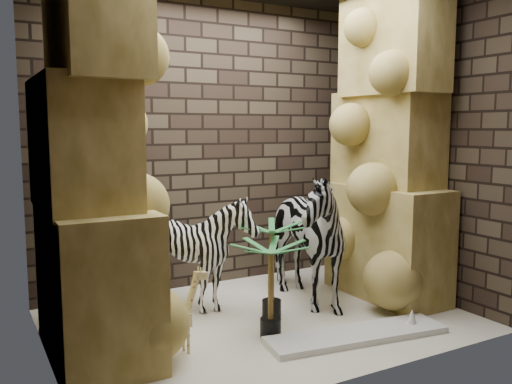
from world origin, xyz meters
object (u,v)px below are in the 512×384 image
giraffe_toy (176,313)px  palm_back (271,289)px  zebra_right (297,225)px  zebra_left (199,258)px  palm_front (272,269)px  surfboard (357,335)px

giraffe_toy → palm_back: palm_back is taller
zebra_right → zebra_left: 0.98m
zebra_right → palm_front: size_ratio=1.74×
zebra_left → giraffe_toy: (-0.53, -0.83, -0.17)m
zebra_left → giraffe_toy: size_ratio=1.67×
zebra_right → palm_back: 0.97m
palm_front → surfboard: palm_front is taller
zebra_left → giraffe_toy: bearing=-112.4°
palm_front → zebra_left: bearing=136.5°
zebra_right → palm_front: (-0.41, -0.23, -0.32)m
palm_back → zebra_right: bearing=43.3°
zebra_right → surfboard: 1.22m
surfboard → giraffe_toy: bearing=172.0°
zebra_right → giraffe_toy: 1.62m
zebra_right → zebra_left: (-0.91, 0.24, -0.26)m
surfboard → zebra_left: bearing=132.4°
giraffe_toy → surfboard: bearing=-26.5°
zebra_left → palm_front: 0.69m
giraffe_toy → palm_front: bearing=8.7°
zebra_left → surfboard: size_ratio=0.72×
giraffe_toy → palm_front: palm_front is taller
zebra_right → giraffe_toy: (-1.44, -0.59, -0.43)m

